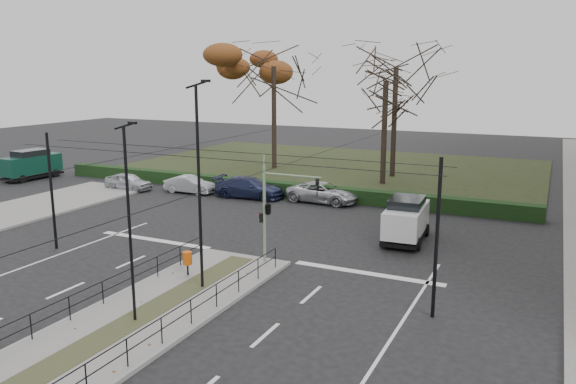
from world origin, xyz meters
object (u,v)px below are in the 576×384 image
parked_car_second (190,185)px  bare_tree_center (396,76)px  parked_car_third (249,187)px  white_van (406,219)px  litter_bin (187,258)px  parked_car_first (128,181)px  green_van (31,164)px  bare_tree_near (386,89)px  traffic_light (270,207)px  streetlamp_median_near (130,223)px  rust_tree (274,66)px  streetlamp_median_far (199,185)px  parked_car_fourth (323,192)px

parked_car_second → bare_tree_center: bare_tree_center is taller
parked_car_third → white_van: 14.15m
parked_car_second → white_van: 18.51m
litter_bin → parked_car_first: 20.76m
green_van → bare_tree_near: size_ratio=0.47×
parked_car_third → litter_bin: bearing=-164.7°
green_van → litter_bin: bearing=-28.1°
parked_car_second → parked_car_third: bearing=-85.8°
traffic_light → white_van: size_ratio=1.01×
white_van → parked_car_second: bearing=163.6°
streetlamp_median_near → bare_tree_center: bearing=89.1°
white_van → rust_tree: 25.87m
parked_car_first → streetlamp_median_far: bearing=-131.1°
traffic_light → streetlamp_median_near: streetlamp_median_near is taller
litter_bin → white_van: bearing=53.2°
litter_bin → streetlamp_median_near: streetlamp_median_near is taller
parked_car_first → rust_tree: bearing=-22.9°
parked_car_first → bare_tree_center: size_ratio=0.32×
parked_car_second → green_van: size_ratio=0.77×
parked_car_first → bare_tree_near: bearing=-58.3°
streetlamp_median_near → parked_car_second: streetlamp_median_near is taller
white_van → litter_bin: bearing=-126.8°
litter_bin → bare_tree_near: 25.39m
traffic_light → parked_car_first: (-17.93, 10.78, -2.16)m
streetlamp_median_near → parked_car_third: size_ratio=1.38×
bare_tree_center → green_van: bearing=-152.7°
parked_car_first → parked_car_fourth: parked_car_fourth is taller
streetlamp_median_far → bare_tree_near: bare_tree_near is taller
parked_car_second → rust_tree: rust_tree is taller
litter_bin → white_van: 12.14m
green_van → bare_tree_center: 31.81m
parked_car_third → parked_car_second: bearing=91.7°
streetlamp_median_near → parked_car_second: bearing=120.4°
streetlamp_median_near → green_van: size_ratio=1.40×
litter_bin → parked_car_third: parked_car_third is taller
streetlamp_median_far → bare_tree_near: size_ratio=0.78×
parked_car_first → white_van: white_van is taller
parked_car_first → green_van: green_van is taller
bare_tree_near → bare_tree_center: bearing=93.1°
litter_bin → bare_tree_near: (1.72, 24.41, 6.78)m
parked_car_third → white_van: (12.91, -5.77, 0.49)m
streetlamp_median_near → parked_car_second: 22.93m
parked_car_first → parked_car_fourth: size_ratio=0.76×
traffic_light → bare_tree_center: size_ratio=0.38×
parked_car_fourth → white_van: white_van is taller
parked_car_second → streetlamp_median_far: bearing=-145.4°
streetlamp_median_far → traffic_light: bearing=74.6°
parked_car_third → green_van: bearing=89.8°
traffic_light → streetlamp_median_near: size_ratio=0.64×
traffic_light → parked_car_fourth: (-2.70, 13.32, -2.11)m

